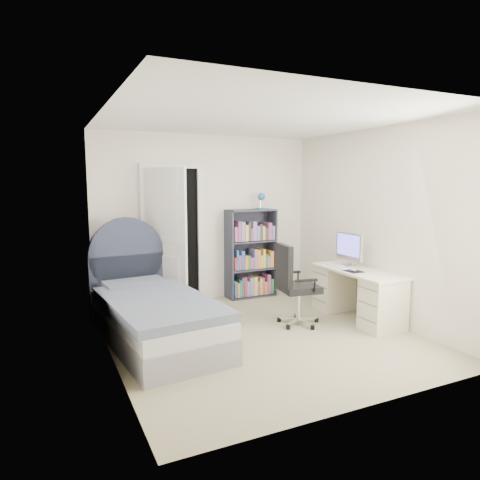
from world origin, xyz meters
name	(u,v)px	position (x,y,z in m)	size (l,w,h in m)	color
room_shell	(262,230)	(0.00, 0.00, 1.25)	(3.50, 3.70, 2.60)	gray
door	(167,237)	(-0.69, 1.54, 1.03)	(0.92, 0.74, 2.06)	black
bed	(153,313)	(-1.18, 0.43, 0.30)	(1.23, 2.27, 1.34)	gray
nightstand	(137,285)	(-1.12, 1.61, 0.37)	(0.38, 0.38, 0.57)	tan
floor_lamp	(159,267)	(-0.78, 1.68, 0.59)	(0.21, 0.21, 1.44)	silver
bookcase	(251,257)	(0.68, 1.63, 0.63)	(0.77, 0.33, 1.64)	#36394A
desk	(356,292)	(1.43, 0.02, 0.36)	(0.54, 1.36, 1.11)	#EDE6C6
office_chair	(293,281)	(0.54, 0.17, 0.57)	(0.55, 0.57, 1.03)	silver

